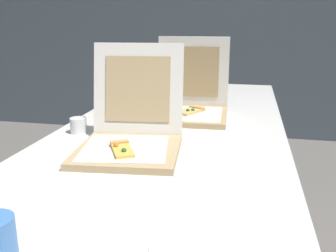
{
  "coord_description": "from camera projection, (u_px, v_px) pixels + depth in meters",
  "views": [
    {
      "loc": [
        0.29,
        -0.82,
        1.17
      ],
      "look_at": [
        0.02,
        0.46,
        0.8
      ],
      "focal_mm": 40.62,
      "sensor_mm": 36.0,
      "label": 1
    }
  ],
  "objects": [
    {
      "name": "wall_back",
      "position": [
        222.0,
        5.0,
        3.68
      ],
      "size": [
        10.0,
        0.1,
        2.6
      ],
      "primitive_type": "cube",
      "color": "#4C5660",
      "rests_on": "ground"
    },
    {
      "name": "table",
      "position": [
        172.0,
        139.0,
        1.56
      ],
      "size": [
        0.9,
        2.31,
        0.74
      ],
      "color": "silver",
      "rests_on": "ground"
    },
    {
      "name": "pizza_box_front",
      "position": [
        130.0,
        136.0,
        1.28
      ],
      "size": [
        0.37,
        0.43,
        0.35
      ],
      "rotation": [
        0.0,
        0.0,
        0.1
      ],
      "color": "tan",
      "rests_on": "table"
    },
    {
      "name": "pizza_box_middle",
      "position": [
        190.0,
        105.0,
        1.73
      ],
      "size": [
        0.34,
        0.35,
        0.35
      ],
      "rotation": [
        0.0,
        0.0,
        0.04
      ],
      "color": "tan",
      "rests_on": "table"
    },
    {
      "name": "cup_white_mid",
      "position": [
        123.0,
        112.0,
        1.7
      ],
      "size": [
        0.06,
        0.06,
        0.06
      ],
      "primitive_type": "cylinder",
      "color": "white",
      "rests_on": "table"
    },
    {
      "name": "cup_white_near_center",
      "position": [
        78.0,
        125.0,
        1.48
      ],
      "size": [
        0.06,
        0.06,
        0.06
      ],
      "primitive_type": "cylinder",
      "color": "white",
      "rests_on": "table"
    },
    {
      "name": "cup_white_far",
      "position": [
        145.0,
        102.0,
        1.89
      ],
      "size": [
        0.06,
        0.06,
        0.06
      ],
      "primitive_type": "cylinder",
      "color": "white",
      "rests_on": "table"
    }
  ]
}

